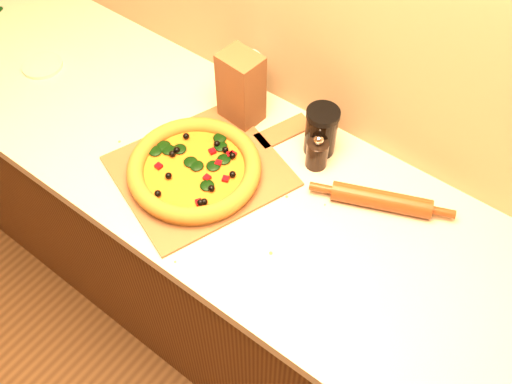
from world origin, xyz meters
name	(u,v)px	position (x,y,z in m)	size (l,w,h in m)	color
cabinet	(280,289)	(0.00, 1.43, 0.43)	(2.80, 0.65, 0.86)	#44200E
countertop	(286,210)	(0.00, 1.43, 0.88)	(2.84, 0.68, 0.04)	beige
pizza_peel	(206,168)	(-0.25, 1.39, 0.90)	(0.51, 0.63, 0.01)	brown
pizza	(194,169)	(-0.26, 1.35, 0.93)	(0.37, 0.37, 0.05)	#C67631
pepper_grinder	(317,153)	(-0.02, 1.59, 0.95)	(0.06, 0.06, 0.11)	black
rolling_pin	(381,200)	(0.20, 1.57, 0.93)	(0.36, 0.17, 0.05)	#602E10
wine_glass	(251,67)	(-0.31, 1.68, 1.04)	(0.08, 0.08, 0.20)	silver
paper_bag	(241,88)	(-0.30, 1.61, 1.01)	(0.11, 0.09, 0.23)	brown
dark_jar	(321,131)	(-0.04, 1.64, 0.98)	(0.09, 0.09, 0.15)	black
side_plate	(42,65)	(-0.95, 1.40, 0.91)	(0.13, 0.13, 0.01)	beige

